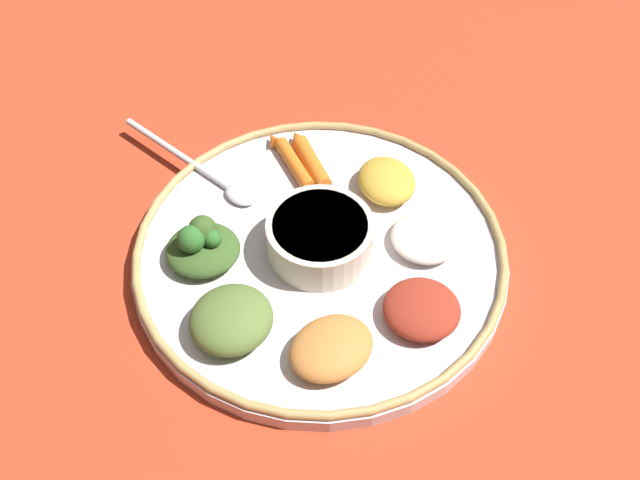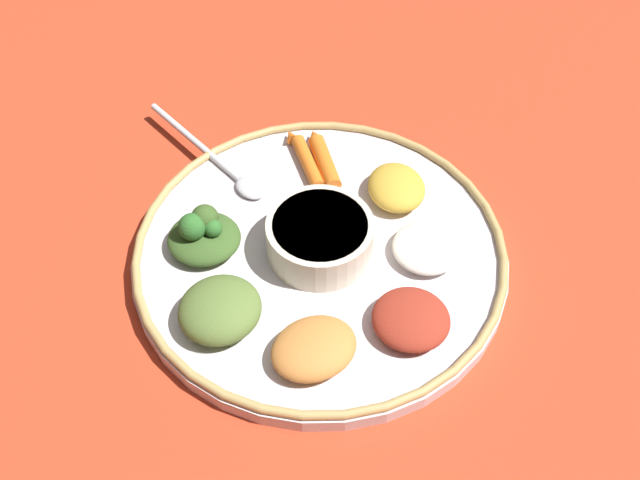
# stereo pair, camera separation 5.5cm
# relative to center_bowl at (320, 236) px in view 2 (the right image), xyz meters

# --- Properties ---
(ground_plane) EXTENTS (2.40, 2.40, 0.00)m
(ground_plane) POSITION_rel_center_bowl_xyz_m (0.00, 0.00, -0.04)
(ground_plane) COLOR #B7381E
(platter) EXTENTS (0.35, 0.35, 0.02)m
(platter) POSITION_rel_center_bowl_xyz_m (0.00, 0.00, -0.03)
(platter) COLOR silver
(platter) RESTS_ON ground_plane
(platter_rim) EXTENTS (0.34, 0.34, 0.01)m
(platter_rim) POSITION_rel_center_bowl_xyz_m (0.00, 0.00, -0.02)
(platter_rim) COLOR tan
(platter_rim) RESTS_ON platter
(center_bowl) EXTENTS (0.10, 0.10, 0.04)m
(center_bowl) POSITION_rel_center_bowl_xyz_m (0.00, 0.00, 0.00)
(center_bowl) COLOR beige
(center_bowl) RESTS_ON platter
(spoon) EXTENTS (0.16, 0.12, 0.01)m
(spoon) POSITION_rel_center_bowl_xyz_m (-0.12, -0.09, -0.02)
(spoon) COLOR silver
(spoon) RESTS_ON platter
(greens_pile) EXTENTS (0.07, 0.07, 0.04)m
(greens_pile) POSITION_rel_center_bowl_xyz_m (-0.02, -0.11, -0.00)
(greens_pile) COLOR #385623
(greens_pile) RESTS_ON platter
(carrot_near_spoon) EXTENTS (0.08, 0.03, 0.02)m
(carrot_near_spoon) POSITION_rel_center_bowl_xyz_m (-0.11, 0.02, -0.01)
(carrot_near_spoon) COLOR orange
(carrot_near_spoon) RESTS_ON platter
(carrot_outer) EXTENTS (0.09, 0.03, 0.01)m
(carrot_outer) POSITION_rel_center_bowl_xyz_m (-0.11, -0.01, -0.01)
(carrot_outer) COLOR orange
(carrot_outer) RESTS_ON platter
(mound_lentil_yellow) EXTENTS (0.07, 0.06, 0.03)m
(mound_lentil_yellow) POSITION_rel_center_bowl_xyz_m (-0.06, 0.08, -0.01)
(mound_lentil_yellow) COLOR gold
(mound_lentil_yellow) RESTS_ON platter
(mound_rice_white) EXTENTS (0.07, 0.07, 0.02)m
(mound_rice_white) POSITION_rel_center_bowl_xyz_m (0.02, 0.10, -0.01)
(mound_rice_white) COLOR silver
(mound_rice_white) RESTS_ON platter
(mound_collards) EXTENTS (0.10, 0.10, 0.03)m
(mound_collards) POSITION_rel_center_bowl_xyz_m (0.07, -0.09, -0.00)
(mound_collards) COLOR #567033
(mound_collards) RESTS_ON platter
(mound_beet) EXTENTS (0.09, 0.09, 0.02)m
(mound_beet) POSITION_rel_center_bowl_xyz_m (0.09, 0.07, -0.01)
(mound_beet) COLOR maroon
(mound_beet) RESTS_ON platter
(mound_squash) EXTENTS (0.08, 0.09, 0.02)m
(mound_squash) POSITION_rel_center_bowl_xyz_m (0.11, -0.02, -0.01)
(mound_squash) COLOR #C67A38
(mound_squash) RESTS_ON platter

